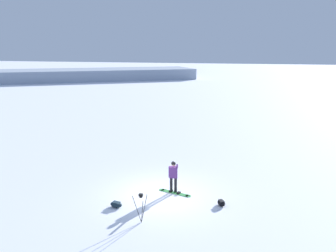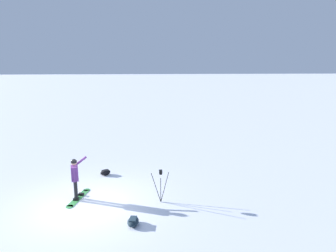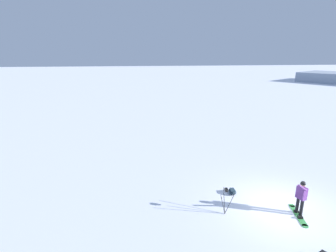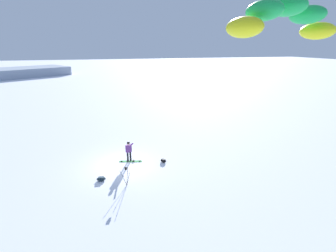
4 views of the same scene
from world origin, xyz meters
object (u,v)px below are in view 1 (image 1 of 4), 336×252
object	(u,v)px
gear_bag_small	(221,203)
snowboarder	(173,174)
snowboard	(175,193)
camera_tripod	(141,202)
gear_bag_large	(116,204)

from	to	relation	value
gear_bag_small	snowboarder	bearing A→B (deg)	71.57
snowboard	gear_bag_small	bearing A→B (deg)	-107.72
snowboarder	camera_tripod	xyz separation A→B (m)	(-3.26, 0.54, -0.07)
snowboard	gear_bag_large	bearing A→B (deg)	134.80
gear_bag_small	gear_bag_large	bearing A→B (deg)	107.12
camera_tripod	gear_bag_small	world-z (taller)	camera_tripod
gear_bag_large	snowboarder	bearing A→B (deg)	-43.22
camera_tripod	snowboard	bearing A→B (deg)	-11.13
snowboarder	gear_bag_small	xyz separation A→B (m)	(-0.83, -2.49, -0.86)
camera_tripod	gear_bag_large	bearing A→B (deg)	57.30
camera_tripod	snowboarder	bearing A→B (deg)	-9.42
snowboard	gear_bag_small	distance (m)	2.53
camera_tripod	gear_bag_small	distance (m)	3.96
snowboard	gear_bag_small	world-z (taller)	gear_bag_small
gear_bag_large	gear_bag_small	world-z (taller)	gear_bag_small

